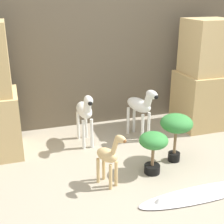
{
  "coord_description": "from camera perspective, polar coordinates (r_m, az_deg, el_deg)",
  "views": [
    {
      "loc": [
        -1.04,
        -2.33,
        1.73
      ],
      "look_at": [
        0.04,
        1.05,
        0.37
      ],
      "focal_mm": 50.0,
      "sensor_mm": 36.0,
      "label": 1
    }
  ],
  "objects": [
    {
      "name": "zebra_right",
      "position": [
        3.84,
        5.31,
        1.18
      ],
      "size": [
        0.28,
        0.54,
        0.68
      ],
      "color": "silver",
      "rests_on": "ground_plane"
    },
    {
      "name": "potted_palm_front",
      "position": [
        3.14,
        7.57,
        -5.96
      ],
      "size": [
        0.29,
        0.29,
        0.45
      ],
      "color": "black",
      "rests_on": "ground_plane"
    },
    {
      "name": "potted_palm_back",
      "position": [
        3.36,
        11.68,
        -2.48
      ],
      "size": [
        0.34,
        0.34,
        0.54
      ],
      "color": "black",
      "rests_on": "ground_plane"
    },
    {
      "name": "surfboard",
      "position": [
        3.05,
        15.91,
        -14.2
      ],
      "size": [
        1.26,
        0.26,
        0.07
      ],
      "color": "silver",
      "rests_on": "ground_plane"
    },
    {
      "name": "rock_pillar_right",
      "position": [
        4.34,
        16.52,
        5.88
      ],
      "size": [
        0.65,
        0.62,
        1.43
      ],
      "color": "tan",
      "rests_on": "ground_plane"
    },
    {
      "name": "ground_plane",
      "position": [
        3.08,
        5.32,
        -13.25
      ],
      "size": [
        14.0,
        14.0,
        0.0
      ],
      "primitive_type": "plane",
      "color": "#9E937F"
    },
    {
      "name": "zebra_left",
      "position": [
        3.67,
        -4.97,
        0.2
      ],
      "size": [
        0.17,
        0.53,
        0.68
      ],
      "color": "silver",
      "rests_on": "ground_plane"
    },
    {
      "name": "wall_back",
      "position": [
        4.19,
        -3.29,
        12.3
      ],
      "size": [
        6.4,
        0.08,
        2.2
      ],
      "color": "brown",
      "rests_on": "ground_plane"
    },
    {
      "name": "giraffe_figurine",
      "position": [
        2.92,
        -0.62,
        -8.08
      ],
      "size": [
        0.25,
        0.34,
        0.57
      ],
      "color": "tan",
      "rests_on": "ground_plane"
    }
  ]
}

